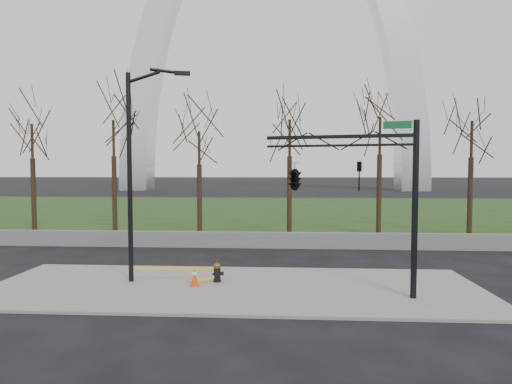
# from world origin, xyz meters

# --- Properties ---
(ground) EXTENTS (500.00, 500.00, 0.00)m
(ground) POSITION_xyz_m (0.00, 0.00, 0.00)
(ground) COLOR black
(ground) RESTS_ON ground
(sidewalk) EXTENTS (18.00, 6.00, 0.10)m
(sidewalk) POSITION_xyz_m (0.00, 0.00, 0.05)
(sidewalk) COLOR slate
(sidewalk) RESTS_ON ground
(grass_strip) EXTENTS (120.00, 40.00, 0.06)m
(grass_strip) POSITION_xyz_m (0.00, 30.00, 0.03)
(grass_strip) COLOR #183714
(grass_strip) RESTS_ON ground
(guardrail) EXTENTS (60.00, 0.30, 0.90)m
(guardrail) POSITION_xyz_m (0.00, 8.00, 0.45)
(guardrail) COLOR #59595B
(guardrail) RESTS_ON ground
(gateway_arch) EXTENTS (66.00, 6.00, 65.00)m
(gateway_arch) POSITION_xyz_m (0.00, 75.00, 32.50)
(gateway_arch) COLOR silver
(gateway_arch) RESTS_ON ground
(tree_row) EXTENTS (50.62, 4.00, 8.56)m
(tree_row) POSITION_xyz_m (2.31, 12.00, 4.28)
(tree_row) COLOR black
(tree_row) RESTS_ON ground
(fire_hydrant) EXTENTS (0.46, 0.31, 0.76)m
(fire_hydrant) POSITION_xyz_m (-0.69, 0.58, 0.45)
(fire_hydrant) COLOR black
(fire_hydrant) RESTS_ON sidewalk
(traffic_cone) EXTENTS (0.43, 0.43, 0.65)m
(traffic_cone) POSITION_xyz_m (-1.46, -0.03, 0.42)
(traffic_cone) COLOR #D5450B
(traffic_cone) RESTS_ON sidewalk
(street_light) EXTENTS (2.36, 0.70, 8.21)m
(street_light) POSITION_xyz_m (-3.79, 0.49, 4.69)
(street_light) COLOR black
(street_light) RESTS_ON ground
(traffic_signal_mast) EXTENTS (5.02, 2.54, 6.00)m
(traffic_signal_mast) POSITION_xyz_m (2.95, -0.43, 4.15)
(traffic_signal_mast) COLOR black
(traffic_signal_mast) RESTS_ON ground
(caution_tape) EXTENTS (3.30, 0.61, 0.40)m
(caution_tape) POSITION_xyz_m (-2.07, 0.45, 0.53)
(caution_tape) COLOR yellow
(caution_tape) RESTS_ON ground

